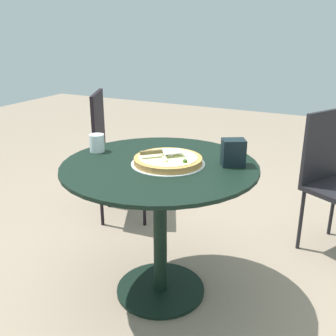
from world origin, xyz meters
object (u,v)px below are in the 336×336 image
at_px(patio_table, 160,198).
at_px(drinking_cup, 97,143).
at_px(patio_chair_far, 113,148).
at_px(pizza_server, 161,152).
at_px(napkin_dispenser, 233,152).
at_px(pizza_on_tray, 168,160).
at_px(patio_chair_near, 336,174).

bearing_deg(patio_table, drinking_cup, 85.50).
relative_size(drinking_cup, patio_chair_far, 0.10).
relative_size(patio_table, pizza_server, 5.25).
bearing_deg(patio_chair_far, patio_table, -132.13).
height_order(patio_table, napkin_dispenser, napkin_dispenser).
distance_m(patio_table, drinking_cup, 0.46).
relative_size(patio_table, drinking_cup, 10.37).
bearing_deg(pizza_server, napkin_dispenser, -67.63).
height_order(drinking_cup, napkin_dispenser, napkin_dispenser).
distance_m(pizza_on_tray, pizza_server, 0.05).
height_order(pizza_on_tray, patio_chair_far, patio_chair_far).
bearing_deg(napkin_dispenser, patio_chair_near, 30.54).
xyz_separation_m(patio_table, patio_chair_far, (0.66, 0.73, -0.02)).
relative_size(napkin_dispenser, patio_chair_near, 0.14).
distance_m(drinking_cup, patio_chair_far, 0.75).
distance_m(patio_table, napkin_dispenser, 0.43).
distance_m(patio_table, pizza_on_tray, 0.21).
xyz_separation_m(patio_table, napkin_dispenser, (0.14, -0.33, 0.25)).
xyz_separation_m(pizza_server, patio_chair_far, (0.65, 0.74, -0.26)).
bearing_deg(pizza_on_tray, pizza_server, 106.48).
relative_size(pizza_server, patio_chair_far, 0.20).
height_order(patio_table, patio_chair_far, patio_chair_far).
relative_size(patio_table, napkin_dispenser, 7.49).
height_order(patio_table, pizza_server, pizza_server).
distance_m(patio_table, patio_chair_far, 0.98).
relative_size(pizza_server, drinking_cup, 1.98).
relative_size(pizza_on_tray, patio_chair_far, 0.38).
height_order(drinking_cup, patio_chair_near, patio_chair_near).
distance_m(patio_table, patio_chair_near, 1.17).
bearing_deg(patio_chair_near, pizza_server, 139.46).
bearing_deg(pizza_on_tray, patio_chair_near, -39.60).
xyz_separation_m(napkin_dispenser, patio_chair_far, (0.52, 1.06, -0.26)).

